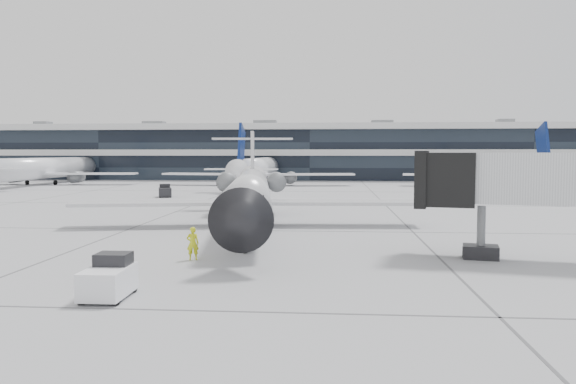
{
  "coord_description": "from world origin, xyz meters",
  "views": [
    {
      "loc": [
        4.45,
        -38.7,
        5.44
      ],
      "look_at": [
        1.24,
        1.81,
        2.6
      ],
      "focal_mm": 35.0,
      "sensor_mm": 36.0,
      "label": 1
    }
  ],
  "objects": [
    {
      "name": "traffic_cone",
      "position": [
        -6.97,
        15.26,
        0.3
      ],
      "size": [
        0.54,
        0.54,
        0.62
      ],
      "rotation": [
        0.0,
        0.0,
        0.32
      ],
      "color": "#E5450C",
      "rests_on": "ground"
    },
    {
      "name": "bg_jet_left",
      "position": [
        -45.0,
        55.0,
        0.0
      ],
      "size": [
        32.0,
        40.0,
        9.6
      ],
      "primitive_type": null,
      "color": "white",
      "rests_on": "ground"
    },
    {
      "name": "regional_jet",
      "position": [
        -1.65,
        2.28,
        2.56
      ],
      "size": [
        26.04,
        32.5,
        7.51
      ],
      "rotation": [
        0.0,
        0.0,
        0.12
      ],
      "color": "silver",
      "rests_on": "ground"
    },
    {
      "name": "far_tug",
      "position": [
        -16.13,
        28.83,
        0.72
      ],
      "size": [
        2.22,
        2.86,
        1.6
      ],
      "rotation": [
        0.0,
        0.0,
        0.33
      ],
      "color": "black",
      "rests_on": "ground"
    },
    {
      "name": "ground",
      "position": [
        0.0,
        0.0,
        0.0
      ],
      "size": [
        220.0,
        220.0,
        0.0
      ],
      "primitive_type": "plane",
      "color": "#98989B",
      "rests_on": "ground"
    },
    {
      "name": "terminal",
      "position": [
        0.0,
        82.0,
        5.0
      ],
      "size": [
        170.0,
        22.0,
        10.0
      ],
      "primitive_type": "cube",
      "color": "black",
      "rests_on": "ground"
    },
    {
      "name": "ramp_worker",
      "position": [
        -2.61,
        -10.97,
        0.85
      ],
      "size": [
        0.69,
        0.53,
        1.7
      ],
      "primitive_type": "imported",
      "rotation": [
        0.0,
        0.0,
        3.35
      ],
      "color": "yellow",
      "rests_on": "ground"
    },
    {
      "name": "baggage_tug",
      "position": [
        -3.91,
        -18.5,
        0.72
      ],
      "size": [
        1.54,
        2.55,
        1.61
      ],
      "rotation": [
        0.0,
        0.0,
        0.02
      ],
      "color": "white",
      "rests_on": "ground"
    },
    {
      "name": "bg_jet_right",
      "position": [
        32.0,
        55.0,
        0.0
      ],
      "size": [
        32.0,
        40.0,
        9.6
      ],
      "primitive_type": null,
      "color": "white",
      "rests_on": "ground"
    },
    {
      "name": "bg_jet_center",
      "position": [
        -8.0,
        55.0,
        0.0
      ],
      "size": [
        32.0,
        40.0,
        9.6
      ],
      "primitive_type": null,
      "color": "white",
      "rests_on": "ground"
    }
  ]
}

